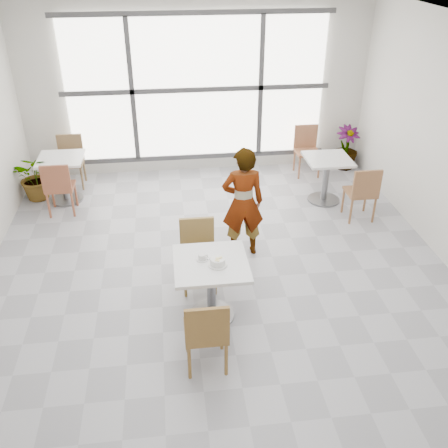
{
  "coord_description": "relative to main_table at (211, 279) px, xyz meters",
  "views": [
    {
      "loc": [
        -0.59,
        -5.04,
        3.8
      ],
      "look_at": [
        0.0,
        -0.3,
        1.0
      ],
      "focal_mm": 39.83,
      "sensor_mm": 36.0,
      "label": 1
    }
  ],
  "objects": [
    {
      "name": "floor",
      "position": [
        0.19,
        0.66,
        -0.52
      ],
      "size": [
        7.0,
        7.0,
        0.0
      ],
      "primitive_type": "plane",
      "color": "#9E9EA5",
      "rests_on": "ground"
    },
    {
      "name": "bg_table_right",
      "position": [
        2.12,
        2.62,
        -0.04
      ],
      "size": [
        0.7,
        0.7,
        0.75
      ],
      "color": "silver",
      "rests_on": "ground"
    },
    {
      "name": "oatmeal_bowl",
      "position": [
        0.07,
        -0.06,
        0.27
      ],
      "size": [
        0.21,
        0.21,
        0.09
      ],
      "color": "silver",
      "rests_on": "main_table"
    },
    {
      "name": "chair_far",
      "position": [
        -0.09,
        0.66,
        -0.02
      ],
      "size": [
        0.42,
        0.42,
        0.87
      ],
      "color": "olive",
      "rests_on": "ground"
    },
    {
      "name": "ceiling",
      "position": [
        0.19,
        0.66,
        2.48
      ],
      "size": [
        7.0,
        7.0,
        0.0
      ],
      "primitive_type": "plane",
      "rotation": [
        3.14,
        0.0,
        0.0
      ],
      "color": "white",
      "rests_on": "ground"
    },
    {
      "name": "bg_chair_right_near",
      "position": [
        2.46,
        1.93,
        -0.02
      ],
      "size": [
        0.42,
        0.42,
        0.87
      ],
      "rotation": [
        0.0,
        0.0,
        3.14
      ],
      "color": "#8F5F3A",
      "rests_on": "ground"
    },
    {
      "name": "bg_table_left",
      "position": [
        -2.07,
        3.16,
        -0.04
      ],
      "size": [
        0.7,
        0.7,
        0.75
      ],
      "color": "white",
      "rests_on": "ground"
    },
    {
      "name": "plant_right",
      "position": [
        2.89,
        3.86,
        -0.12
      ],
      "size": [
        0.5,
        0.5,
        0.8
      ],
      "primitive_type": "imported",
      "rotation": [
        0.0,
        0.0,
        0.13
      ],
      "color": "#59833D",
      "rests_on": "ground"
    },
    {
      "name": "bg_chair_left_far",
      "position": [
        -2.03,
        3.77,
        -0.02
      ],
      "size": [
        0.42,
        0.42,
        0.87
      ],
      "color": "olive",
      "rests_on": "ground"
    },
    {
      "name": "chair_near",
      "position": [
        -0.13,
        -0.8,
        -0.02
      ],
      "size": [
        0.42,
        0.42,
        0.87
      ],
      "rotation": [
        0.0,
        0.0,
        3.14
      ],
      "color": "brown",
      "rests_on": "ground"
    },
    {
      "name": "main_table",
      "position": [
        0.0,
        0.0,
        0.0
      ],
      "size": [
        0.8,
        0.8,
        0.75
      ],
      "color": "silver",
      "rests_on": "ground"
    },
    {
      "name": "plant_left",
      "position": [
        -2.51,
        3.28,
        -0.13
      ],
      "size": [
        0.83,
        0.76,
        0.79
      ],
      "primitive_type": "imported",
      "rotation": [
        0.0,
        0.0,
        -0.24
      ],
      "color": "#48733A",
      "rests_on": "ground"
    },
    {
      "name": "bg_chair_right_far",
      "position": [
        2.1,
        3.75,
        -0.02
      ],
      "size": [
        0.42,
        0.42,
        0.87
      ],
      "color": "#A46745",
      "rests_on": "ground"
    },
    {
      "name": "wall_back",
      "position": [
        0.19,
        4.16,
        0.98
      ],
      "size": [
        6.0,
        0.0,
        6.0
      ],
      "primitive_type": "plane",
      "rotation": [
        1.57,
        0.0,
        0.0
      ],
      "color": "silver",
      "rests_on": "ground"
    },
    {
      "name": "coffee_cup",
      "position": [
        -0.09,
        0.06,
        0.26
      ],
      "size": [
        0.16,
        0.13,
        0.07
      ],
      "color": "silver",
      "rests_on": "main_table"
    },
    {
      "name": "bg_chair_left_near",
      "position": [
        -2.06,
        2.68,
        -0.02
      ],
      "size": [
        0.42,
        0.42,
        0.87
      ],
      "rotation": [
        0.0,
        0.0,
        3.14
      ],
      "color": "#955036",
      "rests_on": "ground"
    },
    {
      "name": "person",
      "position": [
        0.55,
        1.28,
        0.24
      ],
      "size": [
        0.56,
        0.37,
        1.53
      ],
      "primitive_type": "imported",
      "rotation": [
        0.0,
        0.0,
        3.14
      ],
      "color": "black",
      "rests_on": "ground"
    },
    {
      "name": "window",
      "position": [
        0.19,
        4.1,
        0.98
      ],
      "size": [
        4.6,
        0.07,
        2.52
      ],
      "color": "white",
      "rests_on": "ground"
    }
  ]
}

